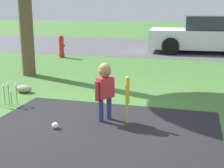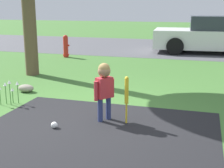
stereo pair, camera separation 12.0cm
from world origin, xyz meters
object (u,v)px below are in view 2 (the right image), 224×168
baseball_bat (127,93)px  sports_ball (54,125)px  child (104,84)px  parked_car (213,35)px  fire_hydrant (66,46)px

baseball_bat → sports_ball: (-0.93, -0.48, -0.41)m
child → parked_car: bearing=23.2°
fire_hydrant → baseball_bat: bearing=-57.2°
fire_hydrant → parked_car: bearing=28.5°
child → parked_car: size_ratio=0.21×
sports_ball → parked_car: size_ratio=0.02×
baseball_bat → parked_car: parked_car is taller
baseball_bat → sports_ball: size_ratio=7.54×
fire_hydrant → parked_car: parked_car is taller
child → sports_ball: child is taller
sports_ball → parked_car: parked_car is taller
baseball_bat → parked_car: size_ratio=0.17×
baseball_bat → fire_hydrant: bearing=122.8°
child → parked_car: 8.06m
fire_hydrant → child: bearing=-59.8°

